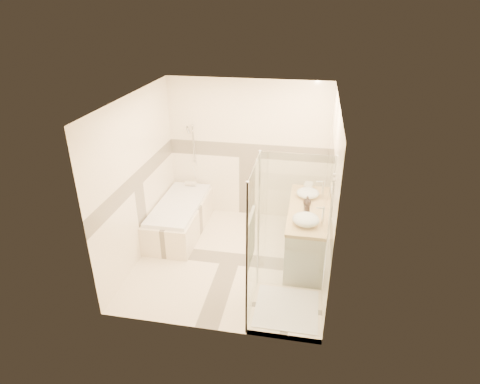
% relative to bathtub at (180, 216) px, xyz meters
% --- Properties ---
extents(room, '(2.82, 3.02, 2.52)m').
position_rel_bathtub_xyz_m(room, '(1.08, -0.64, 0.95)').
color(room, '#FDEAC9').
rests_on(room, ground).
extents(bathtub, '(0.75, 1.70, 0.56)m').
position_rel_bathtub_xyz_m(bathtub, '(0.00, 0.00, 0.00)').
color(bathtub, '#FFECCB').
rests_on(bathtub, ground).
extents(vanity, '(0.58, 1.62, 0.85)m').
position_rel_bathtub_xyz_m(vanity, '(2.15, -0.35, 0.12)').
color(vanity, white).
rests_on(vanity, ground).
extents(shower_enclosure, '(0.96, 0.93, 2.04)m').
position_rel_bathtub_xyz_m(shower_enclosure, '(1.86, -1.62, 0.20)').
color(shower_enclosure, '#FFECCB').
rests_on(shower_enclosure, ground).
extents(vessel_sink_near, '(0.35, 0.35, 0.14)m').
position_rel_bathtub_xyz_m(vessel_sink_near, '(2.13, 0.02, 0.61)').
color(vessel_sink_near, white).
rests_on(vessel_sink_near, vanity).
extents(vessel_sink_far, '(0.38, 0.38, 0.15)m').
position_rel_bathtub_xyz_m(vessel_sink_far, '(2.13, -0.83, 0.62)').
color(vessel_sink_far, white).
rests_on(vessel_sink_far, vanity).
extents(faucet_near, '(0.12, 0.03, 0.30)m').
position_rel_bathtub_xyz_m(faucet_near, '(2.35, 0.02, 0.72)').
color(faucet_near, silver).
rests_on(faucet_near, vanity).
extents(faucet_far, '(0.12, 0.03, 0.29)m').
position_rel_bathtub_xyz_m(faucet_far, '(2.35, -0.83, 0.71)').
color(faucet_far, silver).
rests_on(faucet_far, vanity).
extents(amenity_bottle_a, '(0.09, 0.09, 0.15)m').
position_rel_bathtub_xyz_m(amenity_bottle_a, '(2.13, -0.47, 0.62)').
color(amenity_bottle_a, black).
rests_on(amenity_bottle_a, vanity).
extents(amenity_bottle_b, '(0.13, 0.13, 0.16)m').
position_rel_bathtub_xyz_m(amenity_bottle_b, '(2.13, -0.27, 0.62)').
color(amenity_bottle_b, black).
rests_on(amenity_bottle_b, vanity).
extents(folded_towels, '(0.15, 0.23, 0.07)m').
position_rel_bathtub_xyz_m(folded_towels, '(2.13, 0.37, 0.58)').
color(folded_towels, white).
rests_on(folded_towels, vanity).
extents(rolled_towel, '(0.20, 0.09, 0.09)m').
position_rel_bathtub_xyz_m(rolled_towel, '(0.01, 0.68, 0.30)').
color(rolled_towel, white).
rests_on(rolled_towel, bathtub).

